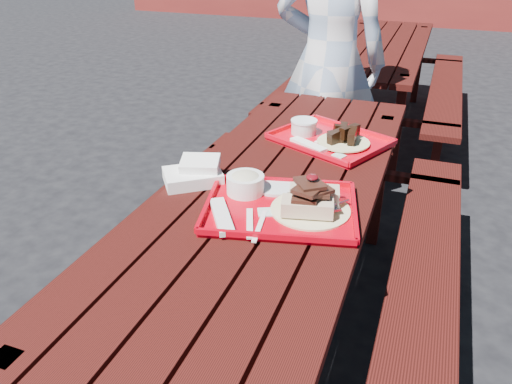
% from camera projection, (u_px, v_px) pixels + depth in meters
% --- Properties ---
extents(ground, '(60.00, 60.00, 0.00)m').
position_uv_depth(ground, '(268.00, 343.00, 2.17)').
color(ground, black).
rests_on(ground, ground).
extents(picnic_table_near, '(1.41, 2.40, 0.75)m').
position_uv_depth(picnic_table_near, '(270.00, 235.00, 1.91)').
color(picnic_table_near, '#390D0B').
rests_on(picnic_table_near, ground).
extents(picnic_table_far, '(1.41, 2.40, 0.75)m').
position_uv_depth(picnic_table_far, '(377.00, 66.00, 4.23)').
color(picnic_table_far, '#390D0B').
rests_on(picnic_table_far, ground).
extents(near_tray, '(0.58, 0.49, 0.16)m').
position_uv_depth(near_tray, '(281.00, 199.00, 1.69)').
color(near_tray, '#B3000E').
rests_on(near_tray, picnic_table_near).
extents(far_tray, '(0.57, 0.52, 0.08)m').
position_uv_depth(far_tray, '(328.00, 138.00, 2.22)').
color(far_tray, red).
rests_on(far_tray, picnic_table_near).
extents(white_cloth, '(0.26, 0.25, 0.09)m').
position_uv_depth(white_cloth, '(195.00, 173.00, 1.87)').
color(white_cloth, white).
rests_on(white_cloth, picnic_table_near).
extents(person, '(0.67, 0.44, 1.81)m').
position_uv_depth(person, '(329.00, 61.00, 2.92)').
color(person, '#94ADCF').
rests_on(person, ground).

